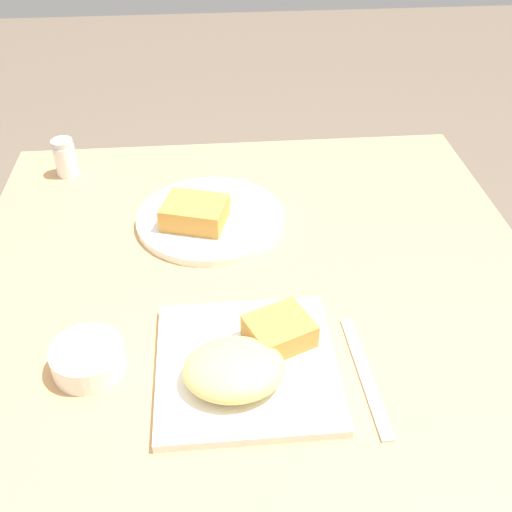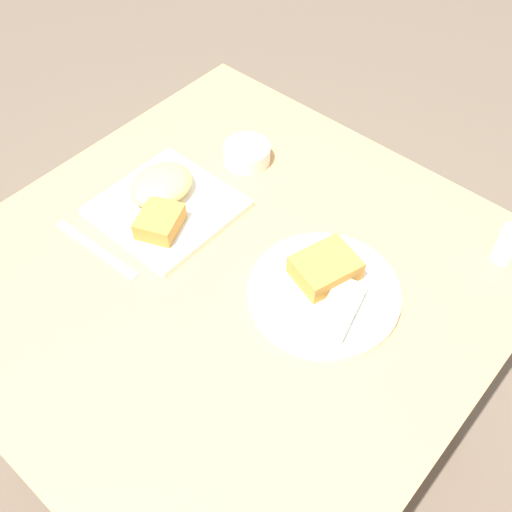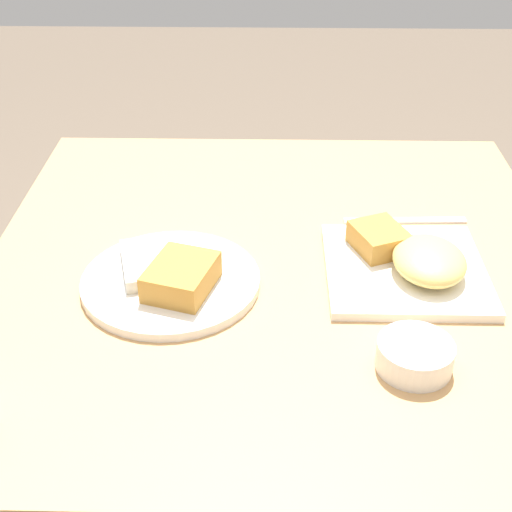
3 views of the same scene
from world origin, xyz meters
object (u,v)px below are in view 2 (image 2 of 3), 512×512
salt_shaker (508,246)px  butter_knife (96,249)px  plate_square_near (164,201)px  plate_oval_far (325,288)px  sauce_ramekin (247,153)px

salt_shaker → butter_knife: salt_shaker is taller
plate_square_near → plate_oval_far: bearing=96.8°
salt_shaker → plate_square_near: bearing=-59.9°
plate_square_near → plate_oval_far: size_ratio=0.90×
plate_oval_far → salt_shaker: size_ratio=3.51×
sauce_ramekin → salt_shaker: size_ratio=1.29×
plate_square_near → sauce_ramekin: (-0.21, 0.03, -0.00)m
plate_oval_far → butter_knife: 0.42m
plate_oval_far → sauce_ramekin: bearing=-116.8°
plate_square_near → sauce_ramekin: size_ratio=2.45×
plate_square_near → plate_oval_far: 0.35m
sauce_ramekin → salt_shaker: salt_shaker is taller
plate_square_near → salt_shaker: size_ratio=3.17×
plate_oval_far → butter_knife: size_ratio=1.27×
plate_square_near → salt_shaker: bearing=120.1°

